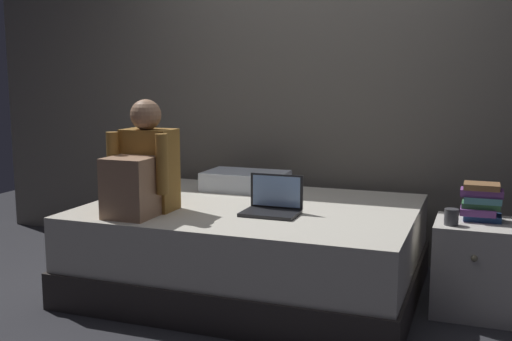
{
  "coord_description": "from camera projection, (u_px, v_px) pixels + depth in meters",
  "views": [
    {
      "loc": [
        1.11,
        -3.17,
        1.33
      ],
      "look_at": [
        -0.1,
        0.1,
        0.79
      ],
      "focal_mm": 43.2,
      "sensor_mm": 36.0,
      "label": 1
    }
  ],
  "objects": [
    {
      "name": "ground_plane",
      "position": [
        267.0,
        310.0,
        3.52
      ],
      "size": [
        8.0,
        8.0,
        0.0
      ],
      "primitive_type": "plane",
      "color": "#2D2D33"
    },
    {
      "name": "wall_back",
      "position": [
        323.0,
        72.0,
        4.43
      ],
      "size": [
        5.6,
        0.1,
        2.7
      ],
      "primitive_type": "cube",
      "color": "slate",
      "rests_on": "ground_plane"
    },
    {
      "name": "bed",
      "position": [
        253.0,
        248.0,
        3.83
      ],
      "size": [
        2.0,
        1.5,
        0.54
      ],
      "color": "#332D2B",
      "rests_on": "ground_plane"
    },
    {
      "name": "nightstand",
      "position": [
        474.0,
        267.0,
        3.46
      ],
      "size": [
        0.44,
        0.46,
        0.52
      ],
      "color": "beige",
      "rests_on": "ground_plane"
    },
    {
      "name": "person_sitting",
      "position": [
        142.0,
        170.0,
        3.55
      ],
      "size": [
        0.39,
        0.44,
        0.66
      ],
      "color": "olive",
      "rests_on": "bed"
    },
    {
      "name": "laptop",
      "position": [
        273.0,
        204.0,
        3.55
      ],
      "size": [
        0.32,
        0.23,
        0.22
      ],
      "color": "black",
      "rests_on": "bed"
    },
    {
      "name": "pillow",
      "position": [
        246.0,
        181.0,
        4.27
      ],
      "size": [
        0.56,
        0.36,
        0.13
      ],
      "primitive_type": "cube",
      "color": "silver",
      "rests_on": "bed"
    },
    {
      "name": "book_stack",
      "position": [
        481.0,
        202.0,
        3.44
      ],
      "size": [
        0.23,
        0.18,
        0.21
      ],
      "color": "#284C84",
      "rests_on": "nightstand"
    },
    {
      "name": "mug",
      "position": [
        451.0,
        217.0,
        3.35
      ],
      "size": [
        0.08,
        0.08,
        0.09
      ],
      "primitive_type": "cylinder",
      "color": "#3D3D42",
      "rests_on": "nightstand"
    }
  ]
}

